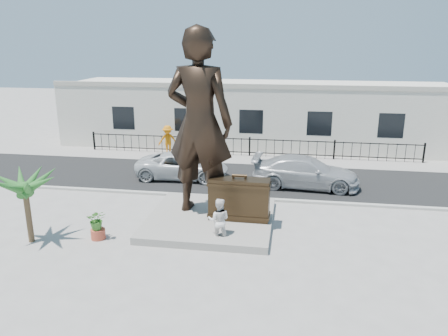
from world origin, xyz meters
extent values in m
plane|color=#9E9991|center=(0.00, 0.00, 0.00)|extent=(100.00, 100.00, 0.00)
cube|color=black|center=(0.00, 8.00, 0.01)|extent=(40.00, 7.00, 0.01)
cube|color=#A5A399|center=(0.00, 4.50, 0.06)|extent=(40.00, 0.25, 0.12)
cube|color=#9E9991|center=(0.00, 12.00, 0.01)|extent=(40.00, 2.50, 0.02)
cube|color=gray|center=(-0.50, 1.50, 0.15)|extent=(5.20, 5.20, 0.30)
cube|color=black|center=(0.00, 12.80, 0.60)|extent=(22.00, 0.10, 1.20)
cube|color=silver|center=(0.00, 17.00, 2.20)|extent=(28.00, 7.00, 4.40)
imported|color=black|center=(-1.04, 2.05, 4.18)|extent=(3.08, 2.27, 7.76)
cube|color=black|center=(0.73, 1.41, 1.17)|extent=(2.49, 0.83, 1.75)
imported|color=white|center=(0.16, -0.23, 0.87)|extent=(0.89, 0.72, 1.75)
imported|color=silver|center=(-3.22, 7.40, 0.72)|extent=(5.19, 2.54, 1.42)
imported|color=#A2A4A7|center=(3.55, 6.92, 0.81)|extent=(5.66, 2.56, 1.61)
imported|color=orange|center=(-5.43, 12.17, 1.02)|extent=(1.33, 0.81, 2.01)
cylinder|color=#B3452F|center=(-4.54, -0.74, 0.20)|extent=(0.56, 0.56, 0.40)
imported|color=#356E24|center=(-4.54, -0.74, 0.81)|extent=(0.91, 0.86, 0.81)
camera|label=1|loc=(2.78, -15.38, 7.48)|focal=35.00mm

